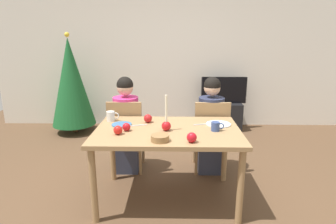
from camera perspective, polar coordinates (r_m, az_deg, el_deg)
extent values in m
plane|color=brown|center=(3.05, -0.08, -17.02)|extent=(7.68, 7.68, 0.00)
cube|color=silver|center=(5.19, 0.55, 11.52)|extent=(6.40, 0.10, 2.60)
cube|color=#99754C|center=(2.73, -0.08, -3.93)|extent=(1.40, 0.90, 0.04)
cylinder|color=#99754C|center=(2.62, -14.85, -14.27)|extent=(0.06, 0.06, 0.71)
cylinder|color=#99754C|center=(2.60, 14.47, -14.58)|extent=(0.06, 0.06, 0.71)
cylinder|color=#99754C|center=(3.30, -11.20, -7.74)|extent=(0.06, 0.06, 0.71)
cylinder|color=#99754C|center=(3.28, 11.42, -7.91)|extent=(0.06, 0.06, 0.71)
cube|color=#99754C|center=(3.53, -8.17, -4.80)|extent=(0.40, 0.40, 0.04)
cube|color=#99754C|center=(3.28, -8.82, -1.84)|extent=(0.40, 0.04, 0.45)
cylinder|color=#99754C|center=(3.74, -5.04, -7.21)|extent=(0.04, 0.04, 0.41)
cylinder|color=#99754C|center=(3.79, -10.19, -7.08)|extent=(0.04, 0.04, 0.41)
cylinder|color=#99754C|center=(3.43, -5.64, -9.35)|extent=(0.04, 0.04, 0.41)
cylinder|color=#99754C|center=(3.49, -11.27, -9.17)|extent=(0.04, 0.04, 0.41)
cube|color=#99754C|center=(3.51, 8.42, -4.91)|extent=(0.40, 0.40, 0.04)
cube|color=#99754C|center=(3.26, 8.96, -1.94)|extent=(0.40, 0.04, 0.45)
cylinder|color=#99754C|center=(3.77, 10.55, -7.23)|extent=(0.04, 0.04, 0.41)
cylinder|color=#99754C|center=(3.73, 5.35, -7.28)|extent=(0.04, 0.04, 0.41)
cylinder|color=#99754C|center=(3.46, 11.45, -9.35)|extent=(0.04, 0.04, 0.41)
cylinder|color=#99754C|center=(3.42, 5.76, -9.44)|extent=(0.04, 0.04, 0.41)
cube|color=#33384C|center=(3.56, -8.18, -8.18)|extent=(0.28, 0.28, 0.45)
cylinder|color=#D1337A|center=(3.40, -8.47, -0.96)|extent=(0.30, 0.30, 0.48)
sphere|color=tan|center=(3.32, -8.70, 4.93)|extent=(0.19, 0.19, 0.19)
sphere|color=black|center=(3.32, -8.72, 5.44)|extent=(0.19, 0.19, 0.19)
cube|color=#33384C|center=(3.54, 8.39, -8.31)|extent=(0.28, 0.28, 0.45)
cylinder|color=#282D47|center=(3.38, 8.69, -1.06)|extent=(0.30, 0.30, 0.48)
sphere|color=tan|center=(3.30, 8.93, 4.87)|extent=(0.19, 0.19, 0.19)
sphere|color=black|center=(3.30, 8.95, 5.38)|extent=(0.19, 0.19, 0.19)
cube|color=black|center=(5.15, 10.97, -0.77)|extent=(0.64, 0.40, 0.48)
cube|color=black|center=(5.05, 11.23, 4.38)|extent=(0.79, 0.04, 0.46)
cube|color=black|center=(5.04, 11.24, 4.37)|extent=(0.76, 0.05, 0.46)
cylinder|color=brown|center=(5.21, -18.28, -3.03)|extent=(0.08, 0.08, 0.14)
cone|color=#195628|center=(5.03, -19.03, 5.72)|extent=(0.73, 0.73, 1.47)
sphere|color=yellow|center=(4.98, -19.81, 14.54)|extent=(0.08, 0.08, 0.08)
sphere|color=red|center=(2.68, -0.36, -2.86)|extent=(0.09, 0.09, 0.09)
cylinder|color=#EFE5C6|center=(2.63, -0.36, 0.73)|extent=(0.02, 0.02, 0.26)
cylinder|color=teal|center=(2.89, -9.36, -2.51)|extent=(0.20, 0.20, 0.01)
cylinder|color=silver|center=(2.91, 10.19, -2.42)|extent=(0.25, 0.25, 0.01)
cylinder|color=silver|center=(3.04, -11.54, -0.83)|extent=(0.09, 0.09, 0.10)
torus|color=silver|center=(3.03, -10.53, -0.75)|extent=(0.07, 0.01, 0.07)
cylinder|color=#33477F|center=(2.71, 9.56, -2.89)|extent=(0.08, 0.08, 0.09)
torus|color=#33477F|center=(2.72, 10.67, -2.80)|extent=(0.06, 0.01, 0.06)
cube|color=silver|center=(2.85, -6.14, -2.71)|extent=(0.18, 0.06, 0.01)
cube|color=silver|center=(2.89, 6.91, -2.48)|extent=(0.18, 0.06, 0.01)
cylinder|color=olive|center=(2.42, -1.64, -5.28)|extent=(0.16, 0.16, 0.05)
sphere|color=red|center=(2.62, -10.10, -3.62)|extent=(0.08, 0.08, 0.08)
sphere|color=#AF191B|center=(2.94, -4.09, -1.31)|extent=(0.09, 0.09, 0.09)
sphere|color=red|center=(2.39, 4.83, -5.15)|extent=(0.09, 0.09, 0.09)
sphere|color=red|center=(2.70, -8.41, -3.01)|extent=(0.08, 0.08, 0.08)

